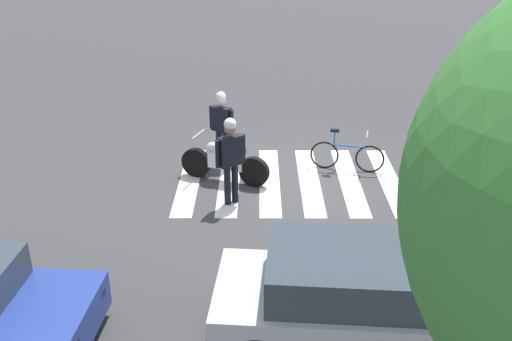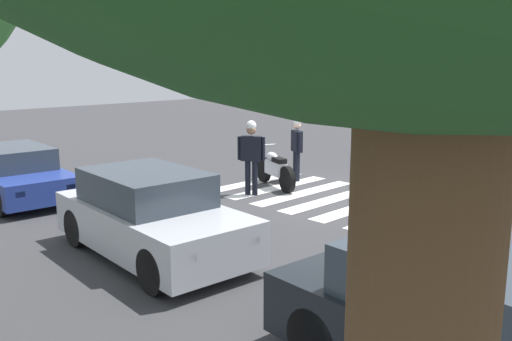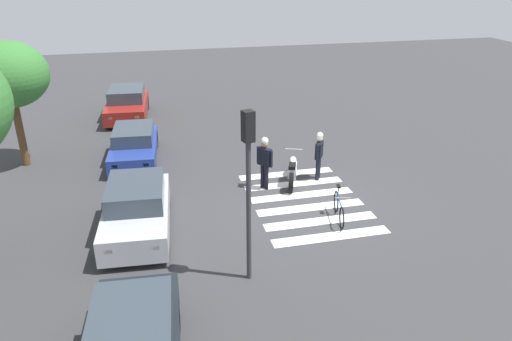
% 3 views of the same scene
% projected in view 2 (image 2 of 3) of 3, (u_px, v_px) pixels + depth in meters
% --- Properties ---
extents(ground_plane, '(60.00, 60.00, 0.00)m').
position_uv_depth(ground_plane, '(318.00, 196.00, 13.61)').
color(ground_plane, '#38383A').
extents(police_motorcycle, '(2.00, 0.95, 1.06)m').
position_uv_depth(police_motorcycle, '(275.00, 170.00, 14.50)').
color(police_motorcycle, black).
rests_on(police_motorcycle, ground_plane).
extents(leaning_bicycle, '(1.68, 0.54, 0.99)m').
position_uv_depth(leaning_bicycle, '(378.00, 186.00, 12.99)').
color(leaning_bicycle, black).
rests_on(leaning_bicycle, ground_plane).
extents(officer_on_foot, '(0.58, 0.43, 1.78)m').
position_uv_depth(officer_on_foot, '(297.00, 144.00, 15.16)').
color(officer_on_foot, black).
rests_on(officer_on_foot, ground_plane).
extents(officer_by_motorcycle, '(0.59, 0.45, 1.87)m').
position_uv_depth(officer_by_motorcycle, '(251.00, 152.00, 13.52)').
color(officer_by_motorcycle, black).
rests_on(officer_by_motorcycle, ground_plane).
extents(crosswalk_stripes, '(4.95, 3.50, 0.01)m').
position_uv_depth(crosswalk_stripes, '(318.00, 196.00, 13.60)').
color(crosswalk_stripes, silver).
rests_on(crosswalk_stripes, ground_plane).
extents(car_black_suv, '(4.77, 2.02, 1.45)m').
position_uv_depth(car_black_suv, '(488.00, 341.00, 5.19)').
color(car_black_suv, black).
rests_on(car_black_suv, ground_plane).
extents(car_silver_sedan, '(4.13, 2.07, 1.46)m').
position_uv_depth(car_silver_sedan, '(151.00, 216.00, 9.32)').
color(car_silver_sedan, black).
rests_on(car_silver_sedan, ground_plane).
extents(car_blue_hatchback, '(4.05, 1.97, 1.26)m').
position_uv_depth(car_blue_hatchback, '(16.00, 174.00, 13.23)').
color(car_blue_hatchback, black).
rests_on(car_blue_hatchback, ground_plane).
extents(traffic_light_pole, '(0.35, 0.30, 4.30)m').
position_uv_depth(traffic_light_pole, '(390.00, 88.00, 8.68)').
color(traffic_light_pole, '#38383D').
rests_on(traffic_light_pole, ground_plane).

